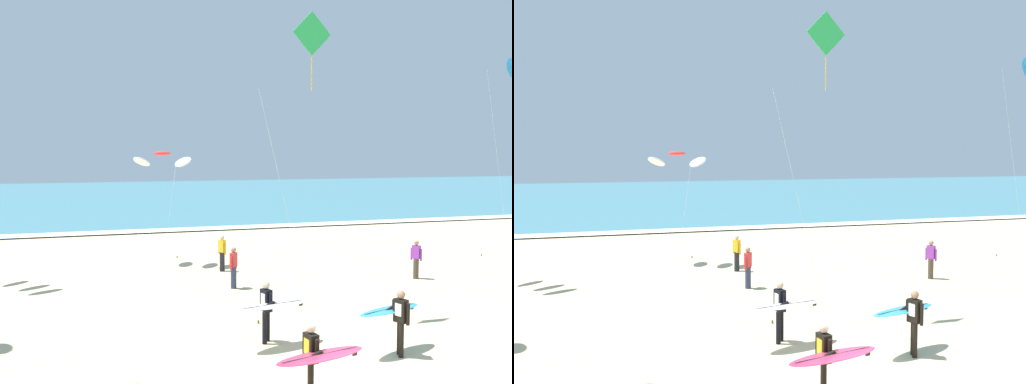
{
  "view_description": "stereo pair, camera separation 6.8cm",
  "coord_description": "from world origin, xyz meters",
  "views": [
    {
      "loc": [
        -5.66,
        -10.77,
        5.25
      ],
      "look_at": [
        -0.69,
        5.74,
        4.0
      ],
      "focal_mm": 39.65,
      "sensor_mm": 36.0,
      "label": 1
    },
    {
      "loc": [
        -5.59,
        -10.79,
        5.25
      ],
      "look_at": [
        -0.69,
        5.74,
        4.0
      ],
      "focal_mm": 39.65,
      "sensor_mm": 36.0,
      "label": 2
    }
  ],
  "objects": [
    {
      "name": "surfer_lead",
      "position": [
        -1.24,
        -0.32,
        1.05
      ],
      "size": [
        2.12,
        1.1,
        1.71
      ],
      "color": "black",
      "rests_on": "ground"
    },
    {
      "name": "shoreline_foam",
      "position": [
        0.0,
        26.02,
        0.09
      ],
      "size": [
        160.0,
        1.75,
        0.01
      ],
      "primitive_type": "cube",
      "color": "white",
      "rests_on": "ocean_water"
    },
    {
      "name": "bystander_purple_top",
      "position": [
        7.25,
        9.3,
        0.81
      ],
      "size": [
        0.32,
        0.44,
        1.59
      ],
      "color": "#4C3D2D",
      "rests_on": "ground"
    },
    {
      "name": "ocean_water",
      "position": [
        0.0,
        55.72,
        0.04
      ],
      "size": [
        160.0,
        60.0,
        0.08
      ],
      "primitive_type": "cube",
      "color": "teal",
      "rests_on": "ground"
    },
    {
      "name": "kite_arc_scarlet_high",
      "position": [
        -2.33,
        15.21,
        4.88
      ],
      "size": [
        2.96,
        2.67,
        5.24
      ],
      "color": "white",
      "rests_on": "ground"
    },
    {
      "name": "surfer_trailing",
      "position": [
        1.9,
        1.88,
        1.05
      ],
      "size": [
        2.23,
        1.25,
        1.71
      ],
      "color": "black",
      "rests_on": "ground"
    },
    {
      "name": "surfer_third",
      "position": [
        -0.98,
        3.5,
        1.05
      ],
      "size": [
        2.24,
        1.16,
        1.71
      ],
      "color": "black",
      "rests_on": "ground"
    },
    {
      "name": "kite_diamond_emerald_distant",
      "position": [
        1.02,
        5.62,
        8.59
      ],
      "size": [
        2.49,
        0.41,
        9.53
      ],
      "color": "green",
      "rests_on": "ground"
    },
    {
      "name": "bystander_red_top",
      "position": [
        -0.35,
        9.86,
        0.81
      ],
      "size": [
        0.36,
        0.4,
        1.59
      ],
      "color": "#2D334C",
      "rests_on": "ground"
    },
    {
      "name": "bystander_yellow_top",
      "position": [
        -0.06,
        12.99,
        0.81
      ],
      "size": [
        0.31,
        0.45,
        1.59
      ],
      "color": "black",
      "rests_on": "ground"
    }
  ]
}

